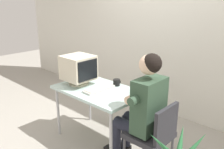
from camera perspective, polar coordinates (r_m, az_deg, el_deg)
ground_plane at (r=3.47m, az=-3.08°, el=-14.86°), size 12.00×12.00×0.00m
wall_back at (r=3.89m, az=15.16°, el=11.69°), size 8.00×0.10×3.00m
desk at (r=3.16m, az=-3.28°, el=-4.44°), size 1.13×0.71×0.74m
crt_monitor at (r=3.27m, az=-7.89°, el=1.51°), size 0.39×0.37×0.39m
keyboard at (r=3.10m, az=-3.07°, el=-3.34°), size 0.16×0.44×0.03m
office_chair at (r=2.73m, az=9.84°, el=-13.38°), size 0.44×0.44×0.81m
person_seated at (r=2.69m, az=7.13°, el=-7.35°), size 0.67×0.59×1.33m
desk_mug at (r=3.24m, az=1.10°, el=-1.86°), size 0.09×0.10×0.09m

